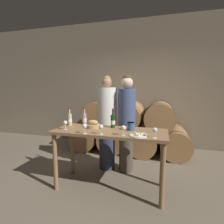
{
  "coord_description": "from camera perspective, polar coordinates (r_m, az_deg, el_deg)",
  "views": [
    {
      "loc": [
        0.7,
        -2.37,
        1.51
      ],
      "look_at": [
        0.0,
        0.13,
        1.15
      ],
      "focal_mm": 28.0,
      "sensor_mm": 36.0,
      "label": 1
    }
  ],
  "objects": [
    {
      "name": "ground_plane",
      "position": [
        2.9,
        -0.74,
        -23.41
      ],
      "size": [
        10.0,
        10.0,
        0.0
      ],
      "primitive_type": "plane",
      "color": "#726654"
    },
    {
      "name": "stone_wall_back",
      "position": [
        4.66,
        7.14,
        9.06
      ],
      "size": [
        10.0,
        0.12,
        3.2
      ],
      "color": "gray",
      "rests_on": "ground_plane"
    },
    {
      "name": "barrel_stack",
      "position": [
        4.18,
        5.63,
        -5.27
      ],
      "size": [
        2.71,
        0.97,
        1.2
      ],
      "color": "#9E7042",
      "rests_on": "ground_plane"
    },
    {
      "name": "tasting_table",
      "position": [
        2.58,
        -0.77,
        -8.82
      ],
      "size": [
        1.63,
        0.64,
        0.9
      ],
      "color": "olive",
      "rests_on": "ground_plane"
    },
    {
      "name": "person_left",
      "position": [
        3.2,
        -1.67,
        -3.53
      ],
      "size": [
        0.35,
        0.35,
        1.72
      ],
      "color": "#2D334C",
      "rests_on": "ground_plane"
    },
    {
      "name": "person_right",
      "position": [
        3.11,
        4.78,
        -3.38
      ],
      "size": [
        0.31,
        0.31,
        1.73
      ],
      "color": "#4C4238",
      "rests_on": "ground_plane"
    },
    {
      "name": "wine_bottle_red",
      "position": [
        2.69,
        0.35,
        -2.94
      ],
      "size": [
        0.07,
        0.07,
        0.3
      ],
      "color": "#193819",
      "rests_on": "tasting_table"
    },
    {
      "name": "wine_bottle_white",
      "position": [
        2.94,
        -13.64,
        -2.33
      ],
      "size": [
        0.07,
        0.07,
        0.29
      ],
      "color": "#ADBC7F",
      "rests_on": "tasting_table"
    },
    {
      "name": "wine_bottle_rose",
      "position": [
        2.97,
        -8.99,
        -2.15
      ],
      "size": [
        0.07,
        0.07,
        0.28
      ],
      "color": "#BC8E93",
      "rests_on": "tasting_table"
    },
    {
      "name": "blue_crock",
      "position": [
        2.55,
        6.17,
        -4.55
      ],
      "size": [
        0.11,
        0.11,
        0.12
      ],
      "color": "#335693",
      "rests_on": "tasting_table"
    },
    {
      "name": "bread_basket",
      "position": [
        2.71,
        -6.25,
        -4.18
      ],
      "size": [
        0.22,
        0.22,
        0.12
      ],
      "color": "tan",
      "rests_on": "tasting_table"
    },
    {
      "name": "cheese_plate",
      "position": [
        2.28,
        8.66,
        -7.51
      ],
      "size": [
        0.23,
        0.23,
        0.04
      ],
      "color": "white",
      "rests_on": "tasting_table"
    },
    {
      "name": "wine_glass_far_left",
      "position": [
        2.66,
        -15.03,
        -3.52
      ],
      "size": [
        0.06,
        0.06,
        0.13
      ],
      "color": "white",
      "rests_on": "tasting_table"
    },
    {
      "name": "wine_glass_left",
      "position": [
        2.37,
        -8.93,
        -4.76
      ],
      "size": [
        0.06,
        0.06,
        0.13
      ],
      "color": "white",
      "rests_on": "tasting_table"
    },
    {
      "name": "wine_glass_center",
      "position": [
        2.31,
        -3.63,
        -5.0
      ],
      "size": [
        0.06,
        0.06,
        0.13
      ],
      "color": "white",
      "rests_on": "tasting_table"
    },
    {
      "name": "wine_glass_right",
      "position": [
        2.26,
        3.76,
        -5.34
      ],
      "size": [
        0.06,
        0.06,
        0.13
      ],
      "color": "white",
      "rests_on": "tasting_table"
    },
    {
      "name": "wine_glass_far_right",
      "position": [
        2.2,
        13.84,
        -5.91
      ],
      "size": [
        0.06,
        0.06,
        0.13
      ],
      "color": "white",
      "rests_on": "tasting_table"
    }
  ]
}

